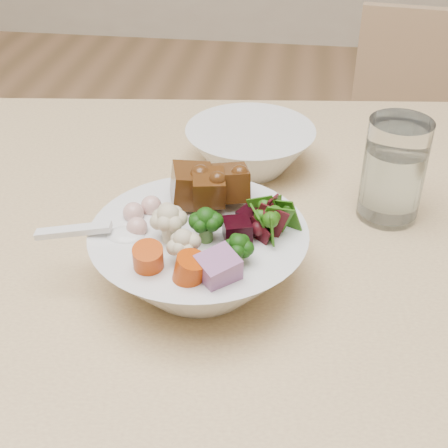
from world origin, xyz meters
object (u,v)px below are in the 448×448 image
(chair_far, at_px, (423,180))
(water_glass, at_px, (393,174))
(dining_table, at_px, (392,311))
(food_bowl, at_px, (201,252))
(side_bowl, at_px, (250,149))

(chair_far, bearing_deg, water_glass, -99.07)
(chair_far, relative_size, water_glass, 6.33)
(dining_table, relative_size, food_bowl, 7.42)
(chair_far, height_order, side_bowl, chair_far)
(side_bowl, bearing_deg, chair_far, 55.07)
(chair_far, xyz_separation_m, water_glass, (-0.16, -0.58, 0.33))
(dining_table, height_order, water_glass, water_glass)
(side_bowl, bearing_deg, dining_table, -44.60)
(food_bowl, height_order, water_glass, water_glass)
(water_glass, bearing_deg, dining_table, -83.13)
(chair_far, bearing_deg, food_bowl, -109.76)
(dining_table, bearing_deg, side_bowl, 128.79)
(side_bowl, bearing_deg, water_glass, -27.95)
(water_glass, height_order, side_bowl, water_glass)
(dining_table, distance_m, side_bowl, 0.28)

